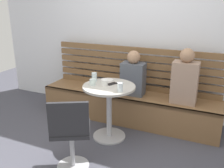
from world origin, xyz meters
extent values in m
plane|color=#42424C|center=(0.00, 0.00, 0.00)|extent=(8.00, 8.00, 0.00)
cube|color=silver|center=(0.00, 1.64, 1.45)|extent=(5.20, 0.10, 2.90)
cube|color=brown|center=(0.00, 1.20, 0.22)|extent=(2.70, 0.52, 0.44)
cube|color=brown|center=(0.00, 0.96, 0.42)|extent=(2.70, 0.04, 0.04)
cube|color=brown|center=(0.00, 1.44, 0.48)|extent=(2.65, 0.04, 0.09)
cube|color=brown|center=(0.00, 1.44, 0.61)|extent=(2.65, 0.04, 0.09)
cube|color=brown|center=(0.00, 1.44, 0.72)|extent=(2.65, 0.04, 0.09)
cube|color=brown|center=(0.00, 1.44, 0.84)|extent=(2.65, 0.04, 0.09)
cube|color=brown|center=(0.00, 1.44, 0.95)|extent=(2.65, 0.04, 0.09)
cube|color=brown|center=(0.00, 1.44, 1.06)|extent=(2.65, 0.04, 0.09)
cylinder|color=#ADADB2|center=(-0.04, 0.61, 0.01)|extent=(0.44, 0.44, 0.02)
cylinder|color=#ADADB2|center=(-0.04, 0.61, 0.37)|extent=(0.07, 0.07, 0.69)
cylinder|color=#B7B2A8|center=(-0.04, 0.61, 0.72)|extent=(0.68, 0.68, 0.03)
cylinder|color=#ADADB2|center=(-0.14, -0.14, 0.01)|extent=(0.36, 0.36, 0.02)
cylinder|color=#ADADB2|center=(-0.14, -0.14, 0.23)|extent=(0.05, 0.05, 0.45)
cube|color=#232326|center=(-0.14, -0.14, 0.47)|extent=(0.54, 0.54, 0.04)
cube|color=#232326|center=(-0.06, -0.29, 0.67)|extent=(0.37, 0.23, 0.36)
cube|color=#9E7F6B|center=(0.82, 1.17, 0.73)|extent=(0.34, 0.22, 0.57)
sphere|color=#A37A5B|center=(0.82, 1.17, 1.10)|extent=(0.19, 0.19, 0.19)
cube|color=#4C515B|center=(0.08, 1.20, 0.68)|extent=(0.34, 0.22, 0.48)
sphere|color=#A37A5B|center=(0.08, 1.20, 1.00)|extent=(0.19, 0.19, 0.19)
cylinder|color=silver|center=(-0.24, 0.54, 0.78)|extent=(0.08, 0.08, 0.08)
cylinder|color=white|center=(-0.10, 0.60, 0.78)|extent=(0.08, 0.08, 0.07)
cylinder|color=silver|center=(-0.30, 0.70, 0.80)|extent=(0.07, 0.07, 0.12)
cylinder|color=white|center=(0.17, 0.47, 0.80)|extent=(0.07, 0.07, 0.11)
cylinder|color=white|center=(-0.16, 0.80, 0.75)|extent=(0.17, 0.17, 0.01)
cube|color=black|center=(-0.03, 0.69, 0.74)|extent=(0.13, 0.16, 0.01)
camera|label=1|loc=(1.21, -2.10, 1.76)|focal=39.64mm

